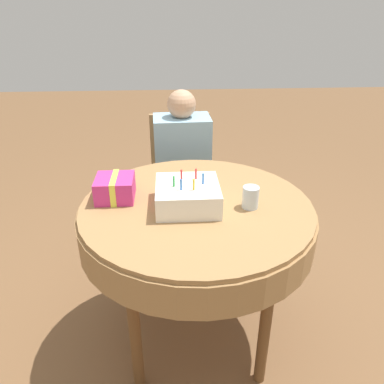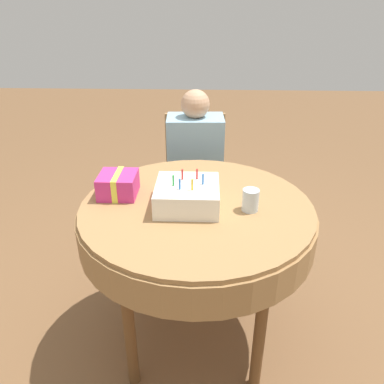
% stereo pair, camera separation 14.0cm
% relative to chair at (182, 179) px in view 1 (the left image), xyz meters
% --- Properties ---
extents(ground_plane, '(12.00, 12.00, 0.00)m').
position_rel_chair_xyz_m(ground_plane, '(0.03, -0.88, -0.48)').
color(ground_plane, brown).
extents(dining_table, '(1.01, 1.01, 0.78)m').
position_rel_chair_xyz_m(dining_table, '(0.03, -0.88, 0.20)').
color(dining_table, '#9E7547').
rests_on(dining_table, ground_plane).
extents(chair, '(0.46, 0.46, 0.90)m').
position_rel_chair_xyz_m(chair, '(0.00, 0.00, 0.00)').
color(chair, '#A37A4C').
rests_on(chair, ground_plane).
extents(person, '(0.35, 0.34, 1.09)m').
position_rel_chair_xyz_m(person, '(0.00, -0.10, 0.17)').
color(person, tan).
rests_on(person, ground_plane).
extents(birthday_cake, '(0.26, 0.26, 0.15)m').
position_rel_chair_xyz_m(birthday_cake, '(-0.01, -0.89, 0.35)').
color(birthday_cake, white).
rests_on(birthday_cake, dining_table).
extents(drinking_glass, '(0.07, 0.07, 0.09)m').
position_rel_chair_xyz_m(drinking_glass, '(0.25, -0.92, 0.34)').
color(drinking_glass, silver).
rests_on(drinking_glass, dining_table).
extents(gift_box, '(0.16, 0.17, 0.10)m').
position_rel_chair_xyz_m(gift_box, '(-0.32, -0.80, 0.34)').
color(gift_box, '#D13384').
rests_on(gift_box, dining_table).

